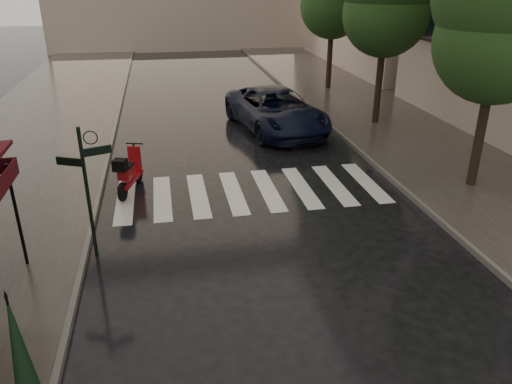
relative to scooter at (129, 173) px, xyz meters
name	(u,v)px	position (x,y,z in m)	size (l,w,h in m)	color
ground	(149,334)	(0.57, -6.64, -0.60)	(120.00, 120.00, 0.00)	black
sidewalk_near	(31,142)	(-3.93, 5.36, -0.54)	(6.00, 60.00, 0.12)	#38332D
sidewalk_far	(391,122)	(10.82, 5.36, -0.54)	(5.50, 60.00, 0.12)	#38332D
curb_near	(113,137)	(-0.88, 5.36, -0.52)	(0.12, 60.00, 0.16)	#595651
curb_far	(329,125)	(8.02, 5.36, -0.52)	(0.12, 60.00, 0.16)	#595651
crosswalk	(251,191)	(3.54, -0.64, -0.59)	(7.85, 3.20, 0.01)	silver
signpost	(86,183)	(-0.63, -3.64, 1.23)	(1.17, 0.29, 3.10)	black
tree_near	(505,2)	(10.17, -1.64, 4.72)	(3.80, 3.80, 7.99)	black
scooter	(129,173)	(0.00, 0.00, 0.00)	(0.85, 1.91, 1.29)	black
parked_car	(276,110)	(5.68, 5.39, 0.24)	(2.79, 6.06, 1.68)	black
parasol_back	(19,351)	(-1.08, -8.21, 0.63)	(0.38, 0.38, 2.06)	black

